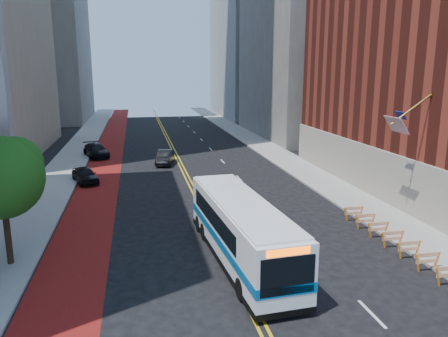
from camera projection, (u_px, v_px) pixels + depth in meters
The scene contains 14 objects.
ground at pixel (249, 301), 19.30m from camera, with size 160.00×160.00×0.00m, color black.
sidewalk_left at pixel (65, 167), 45.64m from camera, with size 4.00×140.00×0.15m, color gray.
sidewalk_right at pixel (284, 158), 50.29m from camera, with size 4.00×140.00×0.15m, color gray.
bus_lane_paint at pixel (104, 166), 46.41m from camera, with size 3.60×140.00×0.01m, color maroon.
center_line_inner at pixel (178, 163), 47.94m from camera, with size 0.14×140.00×0.01m, color gold.
center_line_outer at pixel (182, 163), 48.01m from camera, with size 0.14×140.00×0.01m, color gold.
lane_dashes at pixel (211, 149), 56.56m from camera, with size 0.14×98.20×0.01m.
midrise_right_near at pixel (318, 2), 65.24m from camera, with size 18.00×26.00×40.00m, color slate.
construction_barriers at pixel (400, 242), 24.29m from camera, with size 1.42×10.91×1.00m.
street_tree at pixel (2, 174), 21.81m from camera, with size 4.20×4.20×6.70m.
transit_bus at pixel (240, 229), 23.19m from camera, with size 3.54×12.42×3.37m.
car_a at pixel (85, 175), 39.52m from camera, with size 1.70×4.21×1.44m, color black.
car_b at pixel (165, 157), 47.37m from camera, with size 1.59×4.55×1.50m, color black.
car_c at pixel (96, 150), 51.28m from camera, with size 2.18×5.37×1.56m, color black.
Camera 1 is at (-4.57, -16.96, 10.00)m, focal length 35.00 mm.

